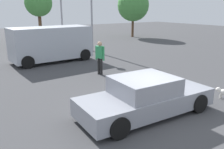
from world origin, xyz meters
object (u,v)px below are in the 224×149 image
object	(u,v)px
pedestrian	(100,55)
sedan_foreground	(146,97)
dog	(223,92)
van_white	(51,43)

from	to	relation	value
pedestrian	sedan_foreground	bearing A→B (deg)	-127.14
dog	pedestrian	world-z (taller)	pedestrian
pedestrian	van_white	bearing A→B (deg)	79.59
sedan_foreground	van_white	xyz separation A→B (m)	(0.35, 9.54, 0.62)
dog	pedestrian	size ratio (longest dim) A/B	0.34
sedan_foreground	dog	distance (m)	3.53
dog	van_white	world-z (taller)	van_white
sedan_foreground	dog	size ratio (longest dim) A/B	7.92
sedan_foreground	van_white	world-z (taller)	van_white
dog	van_white	xyz separation A→B (m)	(-3.10, 10.18, 0.94)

